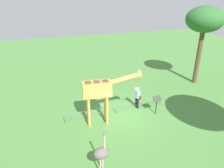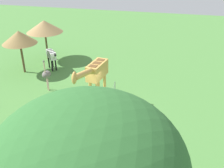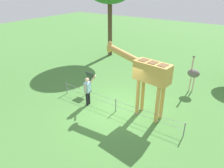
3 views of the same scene
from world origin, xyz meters
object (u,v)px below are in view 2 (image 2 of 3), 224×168
at_px(shade_hut_far, 19,37).
at_px(shade_hut_near, 44,26).
at_px(visitor, 95,125).
at_px(info_sign, 66,130).
at_px(giraffe, 95,74).
at_px(ostrich, 46,75).
at_px(zebra, 52,56).

bearing_deg(shade_hut_far, shade_hut_near, 170.21).
distance_m(visitor, info_sign, 1.45).
height_order(giraffe, ostrich, giraffe).
height_order(shade_hut_far, info_sign, shade_hut_far).
distance_m(zebra, ostrich, 3.55).
relative_size(ostrich, shade_hut_near, 0.66).
height_order(ostrich, shade_hut_near, shade_hut_near).
xyz_separation_m(giraffe, ostrich, (-1.30, -3.85, -1.06)).
bearing_deg(shade_hut_far, visitor, 50.68).
bearing_deg(zebra, ostrich, 20.48).
bearing_deg(zebra, shade_hut_far, -62.07).
bearing_deg(shade_hut_near, shade_hut_far, -9.79).
bearing_deg(info_sign, visitor, 124.28).
bearing_deg(visitor, info_sign, -55.72).
relative_size(shade_hut_near, info_sign, 2.60).
distance_m(ostrich, shade_hut_near, 6.18).
bearing_deg(ostrich, info_sign, 35.25).
bearing_deg(giraffe, visitor, 17.00).
relative_size(zebra, info_sign, 1.26).
bearing_deg(shade_hut_far, info_sign, 42.65).
relative_size(visitor, shade_hut_near, 0.51).
xyz_separation_m(giraffe, shade_hut_far, (-3.59, -7.04, 0.59)).
relative_size(visitor, shade_hut_far, 0.53).
distance_m(giraffe, visitor, 3.31).
xyz_separation_m(ostrich, info_sign, (5.01, 3.54, -0.23)).
bearing_deg(ostrich, zebra, -159.52).
bearing_deg(shade_hut_far, zebra, 117.93).
relative_size(zebra, shade_hut_near, 0.48).
bearing_deg(visitor, giraffe, -163.00).
distance_m(giraffe, ostrich, 4.20).
bearing_deg(visitor, ostrich, -131.55).
xyz_separation_m(giraffe, info_sign, (3.71, -0.31, -1.28)).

